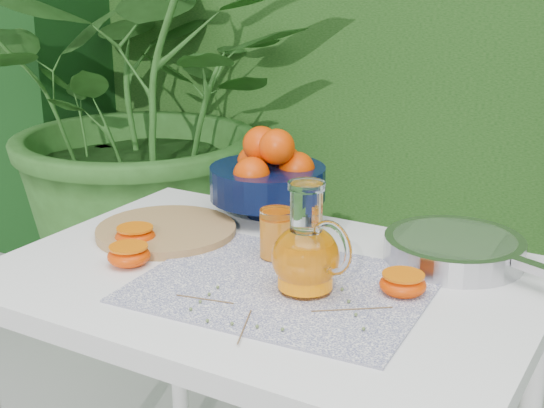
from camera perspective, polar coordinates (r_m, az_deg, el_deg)
The scene contains 10 objects.
potted_plant_left at distance 2.92m, azimuth -8.88°, elevation 7.71°, with size 1.60×1.60×1.60m, color #2D5B1F.
white_table at distance 1.46m, azimuth -0.40°, elevation -8.15°, with size 1.00×0.70×0.75m.
placemat at distance 1.36m, azimuth 0.84°, elevation -6.19°, with size 0.51×0.39×0.00m, color #0D134D.
cutting_board at distance 1.62m, azimuth -7.97°, elevation -2.02°, with size 0.30×0.30×0.02m, color #A07548.
fruit_bowl at distance 1.71m, azimuth -0.24°, elevation 2.19°, with size 0.28×0.28×0.21m.
juice_pitcher at distance 1.32m, azimuth 2.62°, elevation -3.80°, with size 0.18×0.15×0.20m.
juice_tumbler at distance 1.47m, azimuth 0.35°, elevation -2.33°, with size 0.08×0.08×0.10m.
saute_pan at distance 1.51m, azimuth 13.66°, elevation -3.28°, with size 0.49×0.35×0.05m.
orange_halves at distance 1.45m, azimuth -4.32°, elevation -4.00°, with size 0.67×0.24×0.04m.
thyme_sprigs at distance 1.26m, azimuth -0.13°, elevation -8.03°, with size 0.34×0.26×0.01m.
Camera 1 is at (0.78, -1.06, 1.31)m, focal length 50.00 mm.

